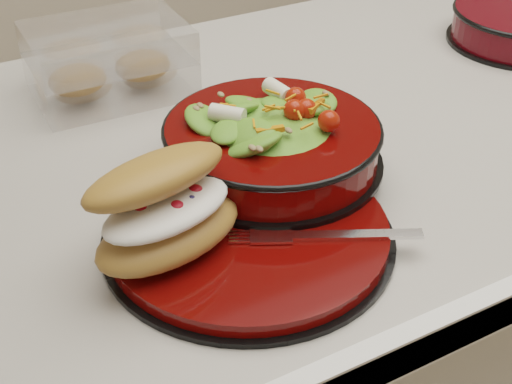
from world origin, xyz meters
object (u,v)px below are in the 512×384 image
island_counter (366,327)px  salad_bowl (272,135)px  croissant (165,208)px  fork (330,235)px  pastry_box (109,62)px  dinner_plate (249,232)px

island_counter → salad_bowl: bearing=-159.2°
croissant → fork: size_ratio=1.06×
pastry_box → fork: bearing=-79.3°
island_counter → dinner_plate: 0.59m
pastry_box → dinner_plate: bearing=-86.8°
croissant → pastry_box: (0.07, 0.37, -0.02)m
island_counter → croissant: size_ratio=7.40×
croissant → salad_bowl: bearing=13.3°
salad_bowl → fork: bearing=-96.5°
island_counter → croissant: bearing=-157.0°
croissant → fork: (0.14, -0.06, -0.04)m
salad_bowl → pastry_box: size_ratio=1.19×
island_counter → fork: 0.59m
croissant → island_counter: bearing=9.9°
dinner_plate → croissant: 0.10m
salad_bowl → croissant: size_ratio=1.48×
dinner_plate → fork: 0.08m
island_counter → salad_bowl: size_ratio=5.00×
salad_bowl → croissant: salad_bowl is taller
fork → croissant: bearing=93.6°
salad_bowl → fork: (-0.02, -0.14, -0.04)m
dinner_plate → fork: (0.06, -0.06, 0.01)m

